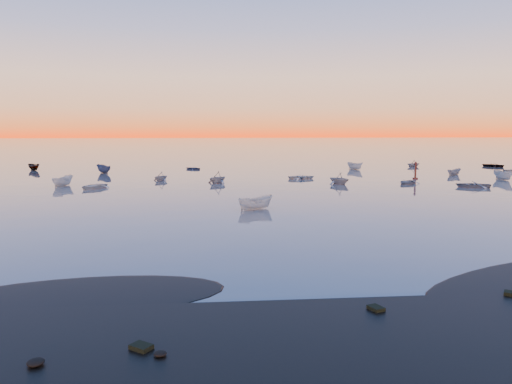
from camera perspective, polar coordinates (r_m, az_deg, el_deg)
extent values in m
plane|color=#695E57|center=(126.03, -2.58, 3.59)|extent=(600.00, 600.00, 0.00)
imported|color=silver|center=(50.50, -0.06, -1.99)|extent=(3.14, 4.28, 1.36)
imported|color=gray|center=(74.38, 9.48, 0.91)|extent=(4.00, 3.54, 1.30)
cylinder|color=#44170E|center=(84.78, 17.73, 1.47)|extent=(0.84, 0.84, 0.28)
cylinder|color=#44170E|center=(84.68, 17.76, 2.25)|extent=(0.30, 0.30, 2.42)
cone|color=#44170E|center=(84.57, 17.80, 3.23)|extent=(0.56, 0.56, 0.47)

